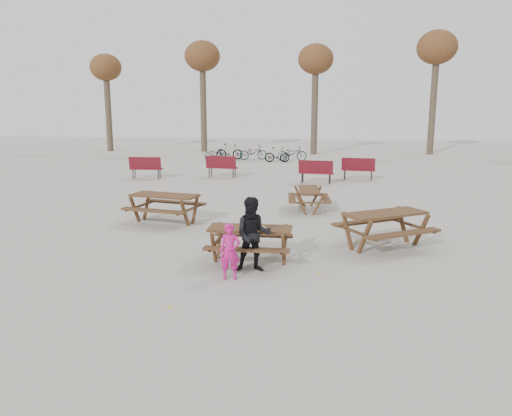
# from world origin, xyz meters

# --- Properties ---
(ground) EXTENTS (80.00, 80.00, 0.00)m
(ground) POSITION_xyz_m (0.00, 0.00, 0.00)
(ground) COLOR gray
(ground) RESTS_ON ground
(main_picnic_table) EXTENTS (1.80, 1.45, 0.78)m
(main_picnic_table) POSITION_xyz_m (0.00, 0.00, 0.59)
(main_picnic_table) COLOR #381E14
(main_picnic_table) RESTS_ON ground
(food_tray) EXTENTS (0.18, 0.11, 0.03)m
(food_tray) POSITION_xyz_m (0.25, -0.10, 0.79)
(food_tray) COLOR white
(food_tray) RESTS_ON main_picnic_table
(bread_roll) EXTENTS (0.14, 0.06, 0.05)m
(bread_roll) POSITION_xyz_m (0.25, -0.10, 0.83)
(bread_roll) COLOR tan
(bread_roll) RESTS_ON food_tray
(soda_bottle) EXTENTS (0.07, 0.07, 0.17)m
(soda_bottle) POSITION_xyz_m (0.12, -0.23, 0.85)
(soda_bottle) COLOR silver
(soda_bottle) RESTS_ON main_picnic_table
(child) EXTENTS (0.44, 0.32, 1.13)m
(child) POSITION_xyz_m (-0.24, -1.16, 0.56)
(child) COLOR #BB1770
(child) RESTS_ON ground
(adult) EXTENTS (0.84, 0.70, 1.56)m
(adult) POSITION_xyz_m (0.15, -0.62, 0.78)
(adult) COLOR black
(adult) RESTS_ON ground
(picnic_table_east) EXTENTS (2.56, 2.44, 0.86)m
(picnic_table_east) POSITION_xyz_m (3.06, 1.53, 0.43)
(picnic_table_east) COLOR #381E14
(picnic_table_east) RESTS_ON ground
(picnic_table_north) EXTENTS (2.24, 1.95, 0.84)m
(picnic_table_north) POSITION_xyz_m (-2.98, 3.34, 0.42)
(picnic_table_north) COLOR #381E14
(picnic_table_north) RESTS_ON ground
(picnic_table_far) EXTENTS (1.45, 1.74, 0.71)m
(picnic_table_far) POSITION_xyz_m (1.14, 5.61, 0.36)
(picnic_table_far) COLOR #381E14
(picnic_table_far) RESTS_ON ground
(park_bench_row) EXTENTS (11.36, 2.03, 1.03)m
(park_bench_row) POSITION_xyz_m (-1.29, 12.16, 0.52)
(park_bench_row) COLOR maroon
(park_bench_row) RESTS_ON ground
(bicycle_row) EXTENTS (6.37, 2.22, 1.00)m
(bicycle_row) POSITION_xyz_m (-2.49, 19.99, 0.46)
(bicycle_row) COLOR black
(bicycle_row) RESTS_ON ground
(tree_row) EXTENTS (32.17, 3.52, 8.26)m
(tree_row) POSITION_xyz_m (0.90, 25.15, 6.19)
(tree_row) COLOR #382B21
(tree_row) RESTS_ON ground
(fallen_leaves) EXTENTS (11.00, 11.00, 0.01)m
(fallen_leaves) POSITION_xyz_m (0.50, 2.50, 0.00)
(fallen_leaves) COLOR gold
(fallen_leaves) RESTS_ON ground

